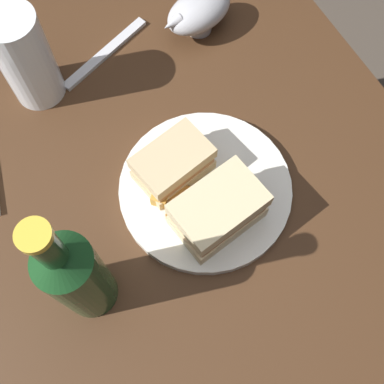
% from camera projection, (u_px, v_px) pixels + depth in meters
% --- Properties ---
extents(ground_plane, '(6.00, 6.00, 0.00)m').
position_uv_depth(ground_plane, '(186.00, 300.00, 1.38)').
color(ground_plane, '#4C4238').
extents(dining_table, '(1.06, 0.77, 0.77)m').
position_uv_depth(dining_table, '(183.00, 270.00, 1.02)').
color(dining_table, '#422816').
rests_on(dining_table, ground).
extents(plate, '(0.25, 0.25, 0.02)m').
position_uv_depth(plate, '(205.00, 189.00, 0.67)').
color(plate, silver).
rests_on(plate, dining_table).
extents(sandwich_half_left, '(0.09, 0.12, 0.06)m').
position_uv_depth(sandwich_half_left, '(173.00, 164.00, 0.65)').
color(sandwich_half_left, '#CCB284').
rests_on(sandwich_half_left, plate).
extents(sandwich_half_right, '(0.09, 0.13, 0.07)m').
position_uv_depth(sandwich_half_right, '(218.00, 211.00, 0.62)').
color(sandwich_half_right, beige).
rests_on(sandwich_half_right, plate).
extents(potato_wedge_front, '(0.02, 0.04, 0.01)m').
position_uv_depth(potato_wedge_front, '(201.00, 227.00, 0.64)').
color(potato_wedge_front, '#AD702D').
rests_on(potato_wedge_front, plate).
extents(potato_wedge_middle, '(0.05, 0.05, 0.02)m').
position_uv_depth(potato_wedge_middle, '(177.00, 206.00, 0.65)').
color(potato_wedge_middle, '#AD702D').
rests_on(potato_wedge_middle, plate).
extents(potato_wedge_back, '(0.05, 0.05, 0.02)m').
position_uv_depth(potato_wedge_back, '(164.00, 187.00, 0.65)').
color(potato_wedge_back, gold).
rests_on(potato_wedge_back, plate).
extents(pint_glass, '(0.08, 0.08, 0.16)m').
position_uv_depth(pint_glass, '(28.00, 63.00, 0.69)').
color(pint_glass, white).
rests_on(pint_glass, dining_table).
extents(gravy_boat, '(0.10, 0.14, 0.07)m').
position_uv_depth(gravy_boat, '(198.00, 12.00, 0.76)').
color(gravy_boat, '#B7B7BC').
rests_on(gravy_boat, dining_table).
extents(cider_bottle, '(0.07, 0.07, 0.26)m').
position_uv_depth(cider_bottle, '(76.00, 275.00, 0.53)').
color(cider_bottle, '#19421E').
rests_on(cider_bottle, dining_table).
extents(fork, '(0.08, 0.17, 0.01)m').
position_uv_depth(fork, '(105.00, 53.00, 0.77)').
color(fork, silver).
rests_on(fork, dining_table).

